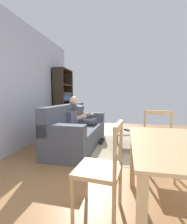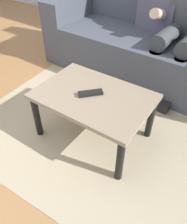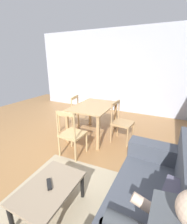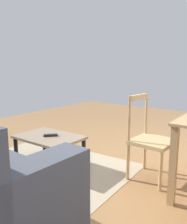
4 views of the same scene
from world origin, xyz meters
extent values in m
cube|color=#474C56|center=(1.01, 1.76, 0.22)|extent=(2.15, 0.88, 0.44)
cube|color=#474C56|center=(1.01, 2.07, 0.70)|extent=(2.13, 0.26, 0.51)
cube|color=#474C56|center=(0.06, 1.78, 0.56)|extent=(0.26, 0.83, 0.23)
cube|color=#555166|center=(1.02, 1.91, 0.62)|extent=(0.42, 0.21, 0.36)
cylinder|color=#3D4145|center=(1.23, 1.66, 0.51)|extent=(0.16, 0.44, 0.15)
cylinder|color=beige|center=(1.22, 1.44, 0.22)|extent=(0.11, 0.11, 0.44)
cube|color=black|center=(1.22, 1.36, 0.04)|extent=(0.11, 0.24, 0.08)
cylinder|color=beige|center=(1.44, 1.43, 0.22)|extent=(0.11, 0.11, 0.44)
cube|color=black|center=(1.44, 1.36, 0.04)|extent=(0.11, 0.24, 0.08)
cylinder|color=beige|center=(1.09, 1.78, 0.64)|extent=(0.10, 0.35, 0.19)
cube|color=gray|center=(1.09, 0.69, 0.38)|extent=(0.80, 0.55, 0.03)
cylinder|color=black|center=(0.74, 0.45, 0.18)|extent=(0.05, 0.05, 0.36)
cylinder|color=black|center=(1.45, 0.45, 0.18)|extent=(0.05, 0.05, 0.36)
cylinder|color=black|center=(0.74, 0.92, 0.18)|extent=(0.05, 0.05, 0.36)
cylinder|color=black|center=(1.45, 0.92, 0.18)|extent=(0.05, 0.05, 0.36)
cube|color=black|center=(1.08, 0.68, 0.41)|extent=(0.15, 0.16, 0.02)
cube|color=tan|center=(1.09, 0.69, 0.00)|extent=(2.06, 1.49, 0.01)
camera|label=1|loc=(-2.42, 0.73, 1.17)|focal=25.52mm
camera|label=2|loc=(1.81, -0.36, 1.32)|focal=36.44mm
camera|label=3|loc=(2.11, 1.76, 1.78)|focal=24.47mm
camera|label=4|loc=(-1.03, 2.64, 1.24)|focal=38.30mm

